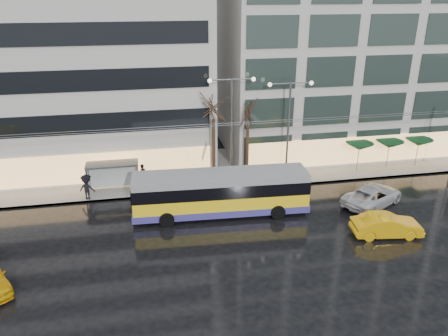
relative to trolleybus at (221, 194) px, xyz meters
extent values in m
plane|color=black|center=(-0.05, -5.21, -1.63)|extent=(140.00, 140.00, 0.00)
cube|color=gray|center=(1.95, 8.79, -1.55)|extent=(80.00, 10.00, 0.15)
cube|color=slate|center=(1.95, 3.84, -1.55)|extent=(80.00, 0.10, 0.15)
cube|color=beige|center=(-16.05, 13.79, 9.52)|extent=(34.00, 14.00, 22.00)
cube|color=beige|center=(18.95, 13.79, 11.02)|extent=(32.00, 14.00, 25.00)
cube|color=yellow|center=(0.00, 0.00, -0.50)|extent=(12.98, 3.33, 1.61)
cube|color=#3E378B|center=(0.00, 0.00, -1.04)|extent=(13.03, 3.37, 0.54)
cube|color=black|center=(0.00, 0.00, 0.68)|extent=(13.00, 3.35, 0.96)
cube|color=gray|center=(0.00, 0.00, 1.43)|extent=(12.98, 3.33, 0.54)
cube|color=black|center=(6.46, -0.33, 0.51)|extent=(0.19, 2.47, 1.39)
cube|color=black|center=(-6.45, 0.33, 0.51)|extent=(0.19, 2.47, 1.39)
cylinder|color=black|center=(4.14, 1.13, -1.09)|extent=(1.09, 0.43, 1.07)
cylinder|color=black|center=(4.00, -1.54, -1.09)|extent=(1.09, 0.43, 1.07)
cylinder|color=black|center=(-4.00, 1.54, -1.09)|extent=(1.09, 0.43, 1.07)
cylinder|color=black|center=(-4.14, -1.13, -1.09)|extent=(1.09, 0.43, 1.07)
cylinder|color=#595B60|center=(-1.02, 1.07, 2.98)|extent=(0.27, 3.99, 2.82)
cylinder|color=#595B60|center=(-0.99, 1.61, 2.98)|extent=(0.27, 3.99, 2.82)
cylinder|color=#595B60|center=(0.95, 0.54, 5.17)|extent=(42.00, 0.04, 0.04)
cylinder|color=#595B60|center=(0.95, 1.04, 5.17)|extent=(42.00, 0.04, 0.04)
cube|color=#595B60|center=(-8.05, 5.29, 0.97)|extent=(4.20, 1.60, 0.12)
cube|color=silver|center=(-8.05, 5.99, -0.28)|extent=(4.00, 0.05, 2.20)
cube|color=white|center=(-10.10, 5.29, -0.28)|extent=(0.10, 1.40, 2.20)
cylinder|color=#595B60|center=(-10.05, 4.59, -0.28)|extent=(0.10, 0.10, 2.40)
cylinder|color=#595B60|center=(-10.05, 5.99, -0.28)|extent=(0.10, 0.10, 2.40)
cylinder|color=#595B60|center=(-6.05, 4.59, -0.28)|extent=(0.10, 0.10, 2.40)
cylinder|color=#595B60|center=(-6.05, 5.99, -0.28)|extent=(0.10, 0.10, 2.40)
cylinder|color=#595B60|center=(1.95, 5.59, 3.02)|extent=(0.18, 0.18, 9.00)
cylinder|color=#595B60|center=(1.05, 5.59, 7.42)|extent=(1.80, 0.10, 0.10)
cylinder|color=#595B60|center=(2.85, 5.59, 7.42)|extent=(1.80, 0.10, 0.10)
sphere|color=#FFF2CC|center=(0.15, 5.59, 7.37)|extent=(0.36, 0.36, 0.36)
sphere|color=#FFF2CC|center=(3.75, 5.59, 7.37)|extent=(0.36, 0.36, 0.36)
cylinder|color=#595B60|center=(6.95, 5.59, 2.77)|extent=(0.18, 0.18, 8.50)
cylinder|color=#595B60|center=(6.05, 5.59, 6.92)|extent=(1.80, 0.10, 0.10)
cylinder|color=#595B60|center=(7.85, 5.59, 6.92)|extent=(1.80, 0.10, 0.10)
sphere|color=#FFF2CC|center=(5.15, 5.59, 6.87)|extent=(0.36, 0.36, 0.36)
sphere|color=#FFF2CC|center=(8.75, 5.59, 6.87)|extent=(0.36, 0.36, 0.36)
cylinder|color=black|center=(0.45, 5.79, 1.32)|extent=(0.28, 0.28, 5.60)
cylinder|color=black|center=(3.45, 5.99, 0.97)|extent=(0.28, 0.28, 4.90)
cylinder|color=#595B60|center=(13.95, 5.79, -0.38)|extent=(0.06, 0.06, 2.20)
cone|color=#113F1F|center=(13.95, 5.79, 0.82)|extent=(2.50, 2.50, 0.70)
cylinder|color=#595B60|center=(16.95, 5.79, -0.38)|extent=(0.06, 0.06, 2.20)
cone|color=#113F1F|center=(16.95, 5.79, 0.82)|extent=(2.50, 2.50, 0.70)
cylinder|color=#595B60|center=(19.95, 5.79, -0.38)|extent=(0.06, 0.06, 2.20)
cone|color=#113F1F|center=(19.95, 5.79, 0.82)|extent=(2.50, 2.50, 0.70)
imported|color=#F1AF0C|center=(10.61, -5.22, -0.85)|extent=(4.93, 2.26, 1.57)
imported|color=silver|center=(11.96, -0.76, -0.85)|extent=(6.18, 5.07, 1.57)
imported|color=black|center=(-6.22, 4.29, -0.51)|extent=(0.84, 0.72, 1.94)
imported|color=#D2465A|center=(-6.22, 4.29, 0.27)|extent=(1.28, 1.29, 0.88)
imported|color=black|center=(-5.71, 6.63, -0.63)|extent=(1.00, 0.88, 1.71)
imported|color=black|center=(-10.08, 4.19, -0.53)|extent=(1.36, 1.00, 1.89)
imported|color=black|center=(-10.08, 4.19, 0.27)|extent=(1.01, 1.01, 0.72)
camera|label=1|loc=(-5.26, -28.78, 14.22)|focal=35.00mm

